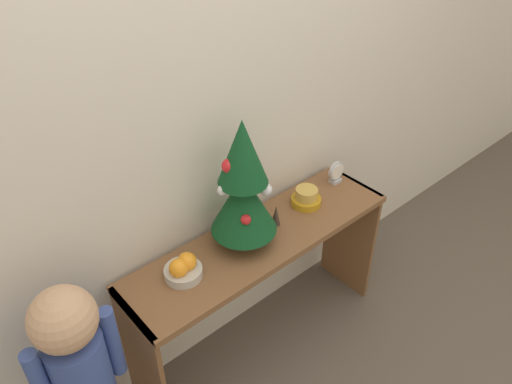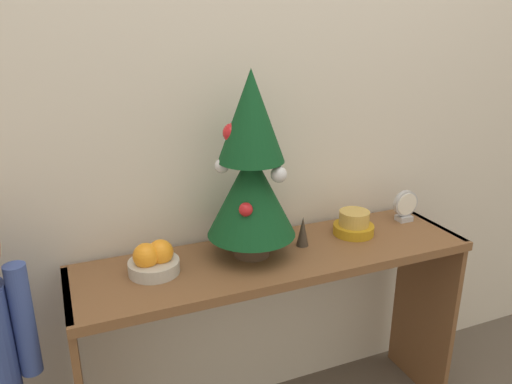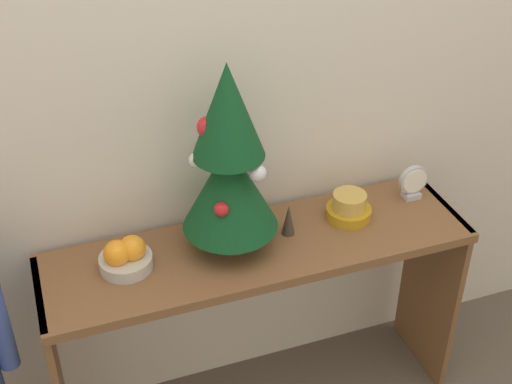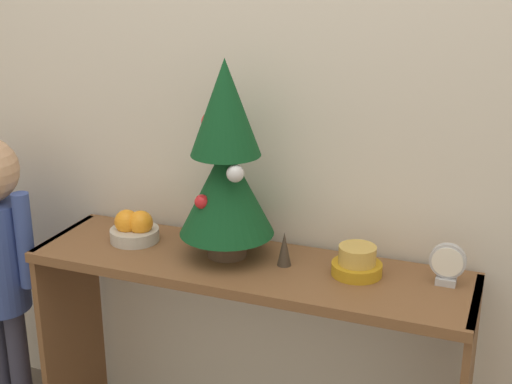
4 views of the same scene
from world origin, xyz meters
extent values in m
plane|color=brown|center=(0.00, 0.00, 0.00)|extent=(12.00, 12.00, 0.00)
cube|color=beige|center=(0.00, 0.40, 1.25)|extent=(7.00, 0.05, 2.50)
cube|color=brown|center=(0.00, 0.18, 0.69)|extent=(1.29, 0.36, 0.03)
cube|color=brown|center=(-0.64, 0.18, 0.35)|extent=(0.02, 0.33, 0.70)
cube|color=brown|center=(0.64, 0.18, 0.35)|extent=(0.02, 0.33, 0.70)
cylinder|color=#4C3828|center=(-0.08, 0.21, 0.73)|extent=(0.12, 0.12, 0.05)
cylinder|color=brown|center=(-0.08, 0.21, 0.77)|extent=(0.02, 0.02, 0.04)
cone|color=#0F421E|center=(-0.08, 0.21, 0.91)|extent=(0.28, 0.28, 0.27)
cone|color=#0F421E|center=(-0.08, 0.21, 1.15)|extent=(0.20, 0.20, 0.27)
sphere|color=gold|center=(-0.12, 0.20, 1.06)|extent=(0.04, 0.04, 0.04)
sphere|color=red|center=(-0.13, 0.23, 1.10)|extent=(0.06, 0.06, 0.06)
sphere|color=red|center=(-0.12, 0.14, 0.89)|extent=(0.04, 0.04, 0.04)
sphere|color=gold|center=(-0.11, 0.25, 1.04)|extent=(0.06, 0.06, 0.06)
sphere|color=silver|center=(-0.16, 0.23, 1.00)|extent=(0.04, 0.04, 0.04)
sphere|color=silver|center=(-0.02, 0.14, 0.98)|extent=(0.05, 0.05, 0.05)
cylinder|color=#B7B2A8|center=(-0.39, 0.21, 0.72)|extent=(0.15, 0.15, 0.04)
sphere|color=orange|center=(-0.37, 0.21, 0.76)|extent=(0.08, 0.08, 0.08)
sphere|color=orange|center=(-0.41, 0.20, 0.76)|extent=(0.08, 0.08, 0.08)
cylinder|color=#B78419|center=(0.31, 0.22, 0.72)|extent=(0.14, 0.14, 0.03)
cylinder|color=gold|center=(0.31, 0.22, 0.76)|extent=(0.11, 0.11, 0.05)
cube|color=#B2B2B7|center=(0.55, 0.25, 0.71)|extent=(0.05, 0.04, 0.02)
cylinder|color=#B2B2B7|center=(0.55, 0.25, 0.77)|extent=(0.10, 0.02, 0.10)
cylinder|color=white|center=(0.55, 0.24, 0.77)|extent=(0.08, 0.00, 0.08)
cone|color=#382D23|center=(0.10, 0.20, 0.75)|extent=(0.04, 0.04, 0.10)
cylinder|color=#384C93|center=(-0.88, 0.13, 0.60)|extent=(0.20, 0.20, 0.38)
sphere|color=tan|center=(-0.88, 0.13, 0.90)|extent=(0.22, 0.22, 0.22)
cylinder|color=#384C93|center=(-0.75, 0.13, 0.68)|extent=(0.06, 0.06, 0.32)
camera|label=1|loc=(-1.09, -1.04, 2.13)|focal=35.00mm
camera|label=2|loc=(-0.62, -1.13, 1.42)|focal=35.00mm
camera|label=3|loc=(-0.56, -1.39, 2.02)|focal=50.00mm
camera|label=4|loc=(0.70, -1.57, 1.57)|focal=50.00mm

